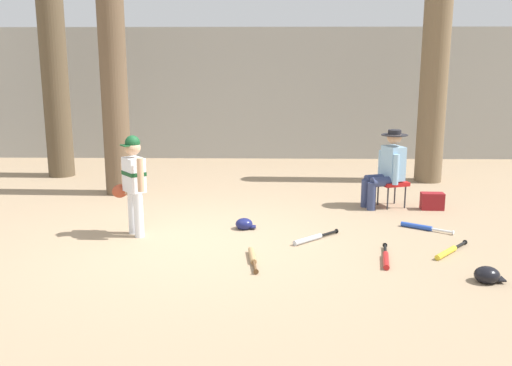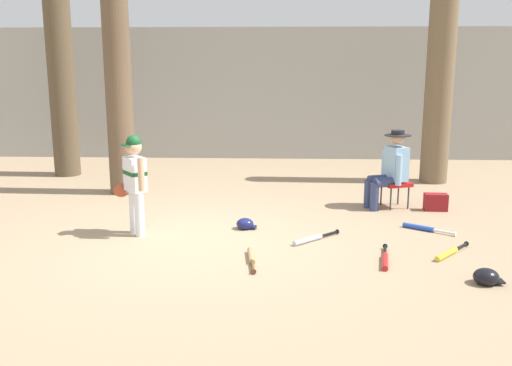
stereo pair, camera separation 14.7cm
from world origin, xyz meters
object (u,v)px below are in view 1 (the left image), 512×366
(young_ballplayer, at_px, (133,179))
(seated_spectator, at_px, (387,166))
(batting_helmet_navy, at_px, (244,224))
(bat_aluminum_silver, at_px, (311,238))
(bat_yellow_trainer, at_px, (448,252))
(folding_stool, at_px, (392,184))
(bat_blue_youth, at_px, (421,227))
(tree_near_player, at_px, (111,24))
(batting_helmet_black, at_px, (487,275))
(handbag_beside_stool, at_px, (432,201))
(tree_behind_spectator, at_px, (433,85))
(bat_wood_tan, at_px, (253,257))
(tree_far_left, at_px, (53,52))
(bat_red_barrel, at_px, (386,259))

(young_ballplayer, relative_size, seated_spectator, 1.09)
(young_ballplayer, relative_size, batting_helmet_navy, 4.76)
(bat_aluminum_silver, distance_m, batting_helmet_navy, 1.00)
(batting_helmet_navy, bearing_deg, bat_yellow_trainer, -21.89)
(folding_stool, relative_size, bat_blue_youth, 0.81)
(tree_near_player, distance_m, young_ballplayer, 3.27)
(bat_yellow_trainer, height_order, batting_helmet_black, batting_helmet_black)
(bat_blue_youth, bearing_deg, handbag_beside_stool, 66.83)
(bat_yellow_trainer, bearing_deg, tree_near_player, 146.72)
(tree_near_player, relative_size, tree_behind_spectator, 1.43)
(batting_helmet_black, bearing_deg, bat_yellow_trainer, 98.28)
(tree_near_player, xyz_separation_m, bat_blue_youth, (4.61, -2.06, -2.78))
(tree_near_player, xyz_separation_m, bat_wood_tan, (2.38, -3.31, -2.78))
(handbag_beside_stool, bearing_deg, batting_helmet_black, -95.41)
(young_ballplayer, relative_size, bat_blue_youth, 2.11)
(young_ballplayer, height_order, tree_far_left, tree_far_left)
(tree_behind_spectator, xyz_separation_m, bat_wood_tan, (-3.21, -4.45, -1.76))
(handbag_beside_stool, xyz_separation_m, tree_far_left, (-6.62, 2.51, 2.28))
(tree_behind_spectator, xyz_separation_m, batting_helmet_black, (-0.80, -5.05, -1.72))
(tree_near_player, height_order, young_ballplayer, tree_near_player)
(bat_aluminum_silver, xyz_separation_m, batting_helmet_navy, (-0.86, 0.51, 0.03))
(bat_yellow_trainer, distance_m, batting_helmet_black, 0.86)
(handbag_beside_stool, height_order, bat_blue_youth, handbag_beside_stool)
(handbag_beside_stool, bearing_deg, folding_stool, 163.83)
(tree_near_player, distance_m, tree_behind_spectator, 5.80)
(handbag_beside_stool, bearing_deg, young_ballplayer, -161.87)
(tree_behind_spectator, bearing_deg, tree_far_left, 176.98)
(seated_spectator, distance_m, batting_helmet_navy, 2.54)
(tree_far_left, height_order, bat_blue_youth, tree_far_left)
(tree_far_left, bearing_deg, seated_spectator, -21.81)
(bat_red_barrel, bearing_deg, tree_behind_spectator, 69.03)
(young_ballplayer, height_order, batting_helmet_navy, young_ballplayer)
(handbag_beside_stool, relative_size, bat_blue_youth, 0.55)
(tree_near_player, distance_m, batting_helmet_navy, 4.11)
(folding_stool, height_order, bat_wood_tan, folding_stool)
(folding_stool, distance_m, batting_helmet_navy, 2.59)
(bat_wood_tan, xyz_separation_m, batting_helmet_black, (2.41, -0.60, 0.04))
(bat_aluminum_silver, bearing_deg, tree_behind_spectator, 56.26)
(tree_near_player, distance_m, bat_wood_tan, 4.94)
(tree_far_left, height_order, bat_aluminum_silver, tree_far_left)
(young_ballplayer, bearing_deg, tree_near_player, 109.23)
(bat_red_barrel, bearing_deg, young_ballplayer, 163.01)
(tree_behind_spectator, distance_m, bat_wood_tan, 5.76)
(tree_near_player, height_order, bat_aluminum_silver, tree_near_player)
(bat_red_barrel, bearing_deg, bat_yellow_trainer, 18.13)
(tree_far_left, bearing_deg, batting_helmet_black, -40.55)
(bat_wood_tan, height_order, bat_yellow_trainer, same)
(bat_aluminum_silver, relative_size, bat_yellow_trainer, 1.00)
(bat_wood_tan, height_order, batting_helmet_black, batting_helmet_black)
(bat_blue_youth, bearing_deg, bat_wood_tan, -150.72)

